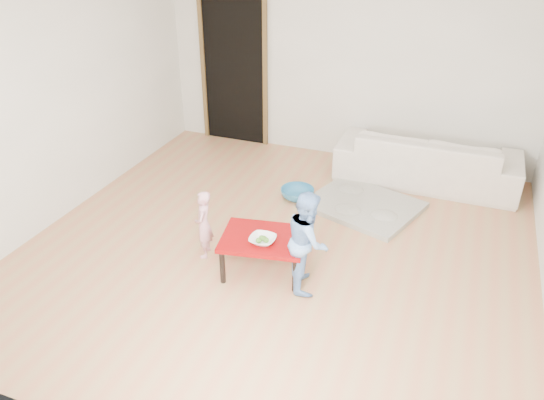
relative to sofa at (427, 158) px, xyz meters
The scene contains 13 objects.
floor 2.40m from the sofa, 120.64° to the right, with size 5.00×5.00×0.01m, color #C17C53.
back_wall 1.62m from the sofa, 159.67° to the left, with size 5.00×0.02×2.60m, color beige.
left_wall 4.35m from the sofa, 151.11° to the right, with size 0.02×5.00×2.60m, color beige.
doorway 2.93m from the sofa, behind, with size 1.02×0.08×2.11m, color brown, non-canonical shape.
sofa is the anchor object (origin of this frame).
cushion 0.46m from the sofa, 156.72° to the right, with size 0.47×0.41×0.12m, color orange.
red_table 2.78m from the sofa, 115.71° to the right, with size 0.78×0.58×0.39m, color maroon, non-canonical shape.
bowl 2.85m from the sofa, 114.43° to the right, with size 0.24×0.24×0.06m, color white.
broccoli 2.85m from the sofa, 114.43° to the right, with size 0.12×0.12×0.06m, color #2D5919, non-canonical shape.
child_pink 3.07m from the sofa, 127.07° to the right, with size 0.26×0.17×0.71m, color #DE657B.
child_blue 2.66m from the sofa, 106.65° to the right, with size 0.47×0.36×0.96m, color #5D8BD8.
basin 1.72m from the sofa, 143.67° to the right, with size 0.40×0.40×0.13m, color teal.
blanket 1.14m from the sofa, 121.47° to the right, with size 1.18×0.98×0.06m, color #ADA999, non-canonical shape.
Camera 1 is at (1.57, -4.28, 3.08)m, focal length 35.00 mm.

